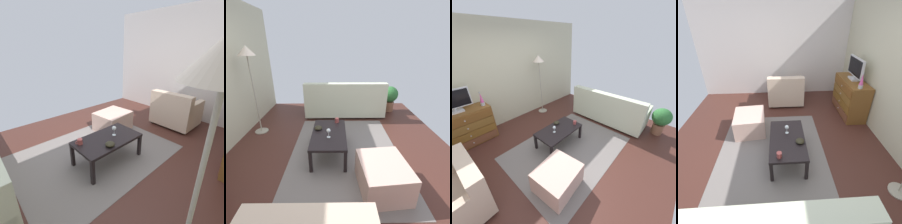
{
  "view_description": "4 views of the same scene",
  "coord_description": "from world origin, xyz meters",
  "views": [
    {
      "loc": [
        1.65,
        1.78,
        1.73
      ],
      "look_at": [
        0.16,
        0.16,
        0.86
      ],
      "focal_mm": 26.43,
      "sensor_mm": 36.0,
      "label": 1
    },
    {
      "loc": [
        -2.31,
        -0.05,
        1.83
      ],
      "look_at": [
        0.25,
        -0.08,
        0.77
      ],
      "focal_mm": 26.54,
      "sensor_mm": 36.0,
      "label": 2
    },
    {
      "loc": [
        -1.64,
        -1.72,
        2.28
      ],
      "look_at": [
        0.19,
        -0.08,
        0.92
      ],
      "focal_mm": 22.02,
      "sensor_mm": 36.0,
      "label": 3
    },
    {
      "loc": [
        2.33,
        -0.02,
        2.23
      ],
      "look_at": [
        -0.11,
        0.14,
        0.74
      ],
      "focal_mm": 26.97,
      "sensor_mm": 36.0,
      "label": 4
    }
  ],
  "objects": [
    {
      "name": "standing_lamp",
      "position": [
        0.98,
        1.62,
        1.54
      ],
      "size": [
        0.32,
        0.32,
        1.8
      ],
      "color": "#A59E8C",
      "rests_on": "ground_plane"
    },
    {
      "name": "wall_plain_left",
      "position": [
        -2.61,
        0.0,
        1.33
      ],
      "size": [
        0.12,
        4.45,
        2.66
      ],
      "primitive_type": "cube",
      "color": "silver",
      "rests_on": "ground_plane"
    },
    {
      "name": "armchair",
      "position": [
        -1.85,
        0.14,
        0.34
      ],
      "size": [
        0.8,
        0.92,
        0.82
      ],
      "color": "#332319",
      "rests_on": "ground_plane"
    },
    {
      "name": "ottoman",
      "position": [
        -0.62,
        -0.66,
        0.21
      ],
      "size": [
        0.75,
        0.66,
        0.41
      ],
      "primitive_type": "cube",
      "rotation": [
        0.0,
        0.0,
        0.09
      ],
      "color": "#D0A899",
      "rests_on": "ground_plane"
    },
    {
      "name": "area_rug",
      "position": [
        0.2,
        -0.2,
        0.0
      ],
      "size": [
        2.6,
        1.9,
        0.01
      ],
      "primitive_type": "cube",
      "color": "slate",
      "rests_on": "ground_plane"
    },
    {
      "name": "mug",
      "position": [
        0.6,
        -0.06,
        0.45
      ],
      "size": [
        0.11,
        0.08,
        0.08
      ],
      "color": "#A84845",
      "rests_on": "coffee_table"
    },
    {
      "name": "bowl_decorative",
      "position": [
        0.3,
        0.27,
        0.44
      ],
      "size": [
        0.14,
        0.14,
        0.06
      ],
      "primitive_type": "ellipsoid",
      "color": "#2A2718",
      "rests_on": "coffee_table"
    },
    {
      "name": "ground_plane",
      "position": [
        0.0,
        0.0,
        -0.03
      ],
      "size": [
        5.69,
        4.45,
        0.05
      ],
      "primitive_type": "cube",
      "color": "#47251E"
    },
    {
      "name": "coffee_table",
      "position": [
        0.18,
        0.08,
        0.36
      ],
      "size": [
        1.03,
        0.58,
        0.41
      ],
      "color": "black",
      "rests_on": "ground_plane"
    },
    {
      "name": "wine_glass",
      "position": [
        0.04,
        0.08,
        0.52
      ],
      "size": [
        0.07,
        0.07,
        0.16
      ],
      "color": "silver",
      "rests_on": "coffee_table"
    }
  ]
}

